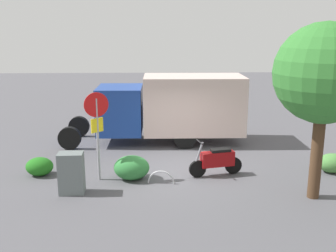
% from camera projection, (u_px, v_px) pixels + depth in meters
% --- Properties ---
extents(ground_plane, '(60.00, 60.00, 0.00)m').
position_uv_depth(ground_plane, '(182.00, 169.00, 13.51)').
color(ground_plane, '#4F4E53').
extents(box_truck_near, '(7.47, 2.27, 2.79)m').
position_uv_depth(box_truck_near, '(170.00, 105.00, 16.40)').
color(box_truck_near, black).
rests_on(box_truck_near, ground).
extents(motorcycle, '(1.78, 0.70, 1.20)m').
position_uv_depth(motorcycle, '(217.00, 160.00, 12.85)').
color(motorcycle, black).
rests_on(motorcycle, ground).
extents(stop_sign, '(0.71, 0.33, 2.80)m').
position_uv_depth(stop_sign, '(97.00, 123.00, 12.14)').
color(stop_sign, '#9E9EA3').
rests_on(stop_sign, ground).
extents(street_tree, '(2.69, 2.69, 4.87)m').
position_uv_depth(street_tree, '(324.00, 74.00, 10.45)').
color(street_tree, '#47301E').
rests_on(street_tree, ground).
extents(utility_cabinet, '(0.73, 0.52, 1.22)m').
position_uv_depth(utility_cabinet, '(71.00, 173.00, 11.44)').
color(utility_cabinet, slate).
rests_on(utility_cabinet, ground).
extents(bike_rack_hoop, '(0.85, 0.17, 0.85)m').
position_uv_depth(bike_rack_hoop, '(161.00, 184.00, 12.27)').
color(bike_rack_hoop, '#B7B7BC').
rests_on(bike_rack_hoop, ground).
extents(shrub_near_sign, '(0.94, 0.77, 0.64)m').
position_uv_depth(shrub_near_sign, '(333.00, 163.00, 13.15)').
color(shrub_near_sign, '#49843E').
rests_on(shrub_near_sign, ground).
extents(shrub_mid_verge, '(0.88, 0.72, 0.60)m').
position_uv_depth(shrub_mid_verge, '(40.00, 166.00, 12.90)').
color(shrub_mid_verge, '#206B1A').
rests_on(shrub_mid_verge, ground).
extents(shrub_by_tree, '(1.13, 0.92, 0.77)m').
position_uv_depth(shrub_by_tree, '(132.00, 168.00, 12.55)').
color(shrub_by_tree, '#317C3A').
rests_on(shrub_by_tree, ground).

